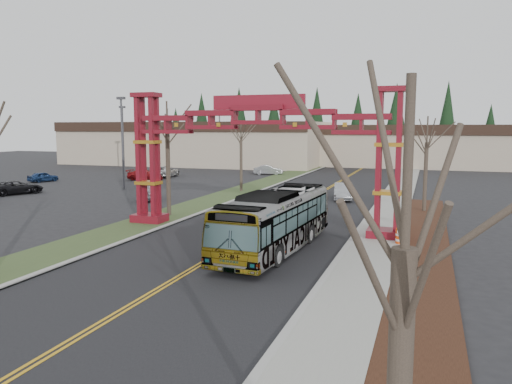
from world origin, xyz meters
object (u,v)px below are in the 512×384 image
at_px(light_pole_mid, 123,136).
at_px(street_sign, 402,234).
at_px(light_pole_far, 220,134).
at_px(barrel_north, 406,220).
at_px(silver_sedan, 343,192).
at_px(parked_car_mid_a, 145,175).
at_px(parked_car_near_c, 17,187).
at_px(parked_car_far_a, 268,170).
at_px(parked_car_mid_b, 43,177).
at_px(barrel_mid, 399,226).
at_px(light_pole_near, 122,136).
at_px(transit_bus, 276,221).
at_px(bare_tree_median_far, 241,140).
at_px(gateway_arch, 258,137).
at_px(parked_car_far_b, 166,172).
at_px(barrel_south, 400,237).
at_px(retail_building_west, 199,143).
at_px(bare_tree_right_near, 405,251).
at_px(retail_building_east, 428,145).
at_px(bare_tree_right_far, 427,143).
at_px(parked_car_near_a, 150,192).
at_px(bare_tree_median_mid, 167,131).

xyz_separation_m(light_pole_mid, street_sign, (38.60, -34.31, -3.95)).
height_order(light_pole_far, barrel_north, light_pole_far).
distance_m(silver_sedan, parked_car_mid_a, 27.71).
xyz_separation_m(parked_car_near_c, parked_car_far_a, (17.34, 27.66, -0.01)).
bearing_deg(parked_car_mid_b, barrel_mid, 174.29).
bearing_deg(light_pole_mid, parked_car_mid_b, -114.70).
bearing_deg(light_pole_near, transit_bus, -41.19).
relative_size(bare_tree_median_far, light_pole_near, 0.74).
bearing_deg(gateway_arch, silver_sedan, 79.43).
xyz_separation_m(parked_car_near_c, light_pole_far, (6.96, 34.65, 4.95)).
relative_size(light_pole_mid, street_sign, 4.47).
bearing_deg(parked_car_far_b, barrel_south, 128.38).
relative_size(retail_building_west, bare_tree_right_near, 6.40).
bearing_deg(transit_bus, street_sign, -2.90).
xyz_separation_m(retail_building_east, parked_car_far_b, (-32.94, -33.13, -2.77)).
bearing_deg(light_pole_far, light_pole_mid, -119.02).
relative_size(parked_car_mid_a, bare_tree_right_near, 0.63).
bearing_deg(retail_building_west, retail_building_east, 11.31).
xyz_separation_m(transit_bus, parked_car_near_c, (-30.94, 13.44, -0.94)).
xyz_separation_m(silver_sedan, light_pole_near, (-23.50, 0.11, 4.89)).
distance_m(parked_car_far_a, bare_tree_right_far, 33.43).
bearing_deg(parked_car_mid_a, bare_tree_right_far, -117.68).
bearing_deg(bare_tree_median_far, light_pole_far, 117.67).
distance_m(parked_car_near_a, parked_car_mid_a, 17.56).
bearing_deg(light_pole_mid, barrel_north, -32.96).
relative_size(retail_building_west, bare_tree_right_far, 6.18).
height_order(parked_car_near_c, barrel_north, parked_car_near_c).
xyz_separation_m(gateway_arch, bare_tree_median_mid, (-8.00, 2.76, 0.31)).
bearing_deg(parked_car_near_a, bare_tree_median_mid, 106.85).
bearing_deg(retail_building_west, barrel_south, -54.91).
relative_size(silver_sedan, light_pole_far, 0.47).
xyz_separation_m(retail_building_east, barrel_mid, (-1.34, -60.35, -2.96)).
xyz_separation_m(parked_car_near_c, bare_tree_median_far, (20.34, 9.12, 4.64)).
height_order(retail_building_west, retail_building_east, retail_building_west).
xyz_separation_m(parked_car_far_b, light_pole_mid, (-6.50, 0.06, 4.73)).
bearing_deg(parked_car_mid_a, bare_tree_right_near, -150.94).
relative_size(retail_building_east, parked_car_near_c, 7.83).
height_order(parked_car_far_a, light_pole_near, light_pole_near).
relative_size(parked_car_far_a, bare_tree_right_far, 0.55).
bearing_deg(bare_tree_right_near, parked_car_near_c, 139.61).
distance_m(transit_bus, parked_car_far_b, 42.12).
distance_m(retail_building_east, parked_car_mid_b, 61.88).
bearing_deg(street_sign, light_pole_near, 144.72).
height_order(retail_building_west, transit_bus, retail_building_west).
distance_m(retail_building_east, bare_tree_median_far, 47.63).
bearing_deg(silver_sedan, bare_tree_median_mid, -140.28).
relative_size(parked_car_far_a, parked_car_far_b, 0.76).
bearing_deg(bare_tree_median_far, light_pole_near, -169.85).
bearing_deg(parked_car_far_b, retail_building_west, -82.42).
xyz_separation_m(barrel_south, barrel_mid, (-0.22, 2.98, 0.06)).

